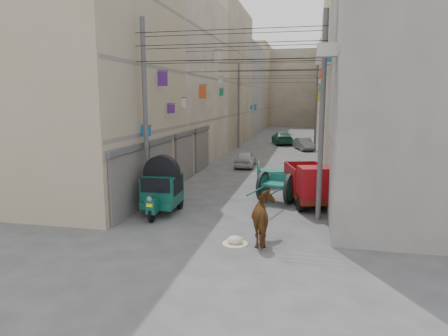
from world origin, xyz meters
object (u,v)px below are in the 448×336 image
(feed_sack, at_px, (235,240))
(horse, at_px, (265,219))
(distant_car_grey, at_px, (304,144))
(second_cart, at_px, (272,173))
(tonga_cart, at_px, (276,187))
(mini_truck, at_px, (311,186))
(distant_car_white, at_px, (245,159))
(auto_rickshaw, at_px, (162,187))
(distant_car_green, at_px, (282,138))

(feed_sack, height_order, horse, horse)
(horse, distance_m, distant_car_grey, 25.17)
(second_cart, height_order, distant_car_grey, second_cart)
(tonga_cart, distance_m, mini_truck, 1.65)
(distant_car_white, bearing_deg, mini_truck, 112.81)
(auto_rickshaw, relative_size, feed_sack, 5.03)
(tonga_cart, xyz_separation_m, distant_car_green, (-1.46, 24.32, -0.07))
(second_cart, height_order, distant_car_white, second_cart)
(tonga_cart, height_order, mini_truck, mini_truck)
(tonga_cart, height_order, second_cart, second_cart)
(distant_car_white, distance_m, distant_car_green, 15.06)
(mini_truck, distance_m, horse, 5.09)
(auto_rickshaw, relative_size, horse, 1.37)
(auto_rickshaw, xyz_separation_m, feed_sack, (3.67, -2.94, -0.96))
(distant_car_white, height_order, distant_car_grey, distant_car_grey)
(tonga_cart, relative_size, second_cart, 1.80)
(tonga_cart, relative_size, feed_sack, 6.22)
(auto_rickshaw, distance_m, horse, 5.30)
(auto_rickshaw, xyz_separation_m, mini_truck, (6.10, 2.27, -0.17))
(feed_sack, distance_m, distant_car_green, 29.98)
(auto_rickshaw, distance_m, mini_truck, 6.51)
(distant_car_green, bearing_deg, distant_car_grey, 105.65)
(distant_car_grey, bearing_deg, feed_sack, -112.05)
(auto_rickshaw, xyz_separation_m, distant_car_grey, (5.40, 22.56, -0.53))
(auto_rickshaw, distance_m, second_cart, 7.37)
(horse, bearing_deg, tonga_cart, -101.83)
(feed_sack, distance_m, distant_car_white, 15.14)
(horse, distance_m, distant_car_white, 14.96)
(auto_rickshaw, height_order, mini_truck, mini_truck)
(auto_rickshaw, relative_size, distant_car_green, 0.58)
(auto_rickshaw, bearing_deg, distant_car_grey, 73.86)
(tonga_cart, distance_m, distant_car_green, 24.36)
(mini_truck, xyz_separation_m, feed_sack, (-2.43, -5.21, -0.79))
(horse, height_order, distant_car_white, horse)
(second_cart, height_order, distant_car_green, second_cart)
(mini_truck, height_order, distant_car_grey, mini_truck)
(horse, bearing_deg, distant_car_white, -91.13)
(distant_car_green, bearing_deg, auto_rickshaw, 71.53)
(auto_rickshaw, xyz_separation_m, distant_car_white, (1.57, 12.05, -0.54))
(second_cart, bearing_deg, mini_truck, -72.13)
(auto_rickshaw, bearing_deg, distant_car_white, 79.91)
(mini_truck, bearing_deg, distant_car_white, 99.01)
(distant_car_white, bearing_deg, distant_car_green, -97.71)
(feed_sack, xyz_separation_m, distant_car_green, (-0.61, 29.97, 0.53))
(mini_truck, height_order, second_cart, mini_truck)
(distant_car_grey, distance_m, distant_car_green, 5.05)
(tonga_cart, relative_size, distant_car_white, 1.01)
(horse, bearing_deg, mini_truck, -119.80)
(auto_rickshaw, distance_m, distant_car_green, 27.20)
(second_cart, bearing_deg, distant_car_green, 82.43)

